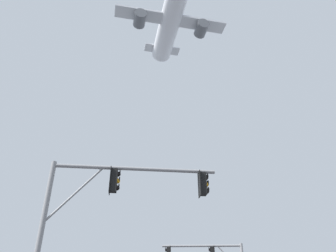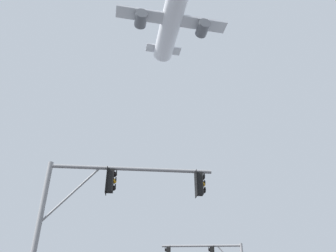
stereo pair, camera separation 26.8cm
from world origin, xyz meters
TOP-DOWN VIEW (x-y plane):
  - signal_pole_near at (-3.01, 6.50)m, footprint 6.47×0.81m
  - airplane at (1.06, 39.95)m, footprint 23.02×29.80m

SIDE VIEW (x-z plane):
  - signal_pole_near at x=-3.01m, z-range 1.69..8.38m
  - airplane at x=1.06m, z-range 49.42..57.54m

